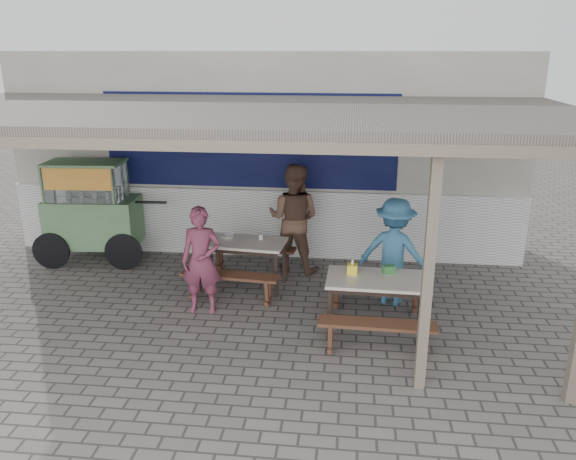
% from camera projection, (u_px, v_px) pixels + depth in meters
% --- Properties ---
extents(ground, '(60.00, 60.00, 0.00)m').
position_uv_depth(ground, '(227.00, 335.00, 7.29)').
color(ground, '#66625C').
rests_on(ground, ground).
extents(back_wall, '(9.00, 1.28, 3.50)m').
position_uv_depth(back_wall, '(266.00, 154.00, 10.14)').
color(back_wall, beige).
rests_on(back_wall, ground).
extents(warung_roof, '(9.00, 4.21, 2.81)m').
position_uv_depth(warung_roof, '(236.00, 115.00, 7.30)').
color(warung_roof, '#625854').
rests_on(warung_roof, ground).
extents(table_left, '(1.39, 0.80, 0.75)m').
position_uv_depth(table_left, '(241.00, 246.00, 8.57)').
color(table_left, beige).
rests_on(table_left, ground).
extents(bench_left_street, '(1.45, 0.42, 0.45)m').
position_uv_depth(bench_left_street, '(230.00, 281.00, 8.11)').
color(bench_left_street, brown).
rests_on(bench_left_street, ground).
extents(bench_left_wall, '(1.45, 0.42, 0.45)m').
position_uv_depth(bench_left_wall, '(252.00, 253.00, 9.23)').
color(bench_left_wall, brown).
rests_on(bench_left_wall, ground).
extents(table_right, '(1.32, 0.77, 0.75)m').
position_uv_depth(table_right, '(378.00, 284.00, 7.19)').
color(table_right, beige).
rests_on(table_right, ground).
extents(bench_right_street, '(1.41, 0.32, 0.45)m').
position_uv_depth(bench_right_street, '(377.00, 331.00, 6.69)').
color(bench_right_street, brown).
rests_on(bench_right_street, ground).
extents(bench_right_wall, '(1.41, 0.32, 0.45)m').
position_uv_depth(bench_right_wall, '(376.00, 287.00, 7.91)').
color(bench_right_wall, brown).
rests_on(bench_right_wall, ground).
extents(vendor_cart, '(2.18, 0.96, 1.75)m').
position_uv_depth(vendor_cart, '(91.00, 208.00, 9.55)').
color(vendor_cart, '#698F5F').
rests_on(vendor_cart, ground).
extents(patron_street_side, '(0.57, 0.39, 1.52)m').
position_uv_depth(patron_street_side, '(201.00, 261.00, 7.73)').
color(patron_street_side, brown).
rests_on(patron_street_side, ground).
extents(patron_wall_side, '(1.00, 0.86, 1.80)m').
position_uv_depth(patron_wall_side, '(294.00, 218.00, 9.15)').
color(patron_wall_side, brown).
rests_on(patron_wall_side, ground).
extents(patron_right_table, '(1.14, 0.86, 1.57)m').
position_uv_depth(patron_right_table, '(394.00, 252.00, 7.99)').
color(patron_right_table, teal).
rests_on(patron_right_table, ground).
extents(tissue_box, '(0.14, 0.14, 0.13)m').
position_uv_depth(tissue_box, '(352.00, 269.00, 7.29)').
color(tissue_box, yellow).
rests_on(tissue_box, table_right).
extents(donation_box, '(0.18, 0.15, 0.10)m').
position_uv_depth(donation_box, '(389.00, 269.00, 7.32)').
color(donation_box, '#337439').
rests_on(donation_box, table_right).
extents(condiment_jar, '(0.07, 0.07, 0.08)m').
position_uv_depth(condiment_jar, '(261.00, 237.00, 8.61)').
color(condiment_jar, silver).
rests_on(condiment_jar, table_left).
extents(condiment_bowl, '(0.23, 0.23, 0.05)m').
position_uv_depth(condiment_bowl, '(228.00, 236.00, 8.68)').
color(condiment_bowl, silver).
rests_on(condiment_bowl, table_left).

